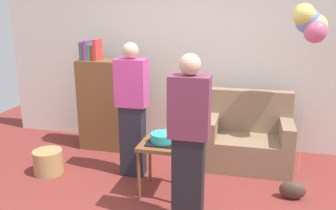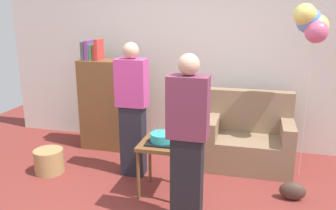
{
  "view_description": "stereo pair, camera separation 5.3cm",
  "coord_description": "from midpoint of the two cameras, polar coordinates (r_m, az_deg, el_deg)",
  "views": [
    {
      "loc": [
        0.79,
        -2.99,
        1.98
      ],
      "look_at": [
        -0.09,
        0.68,
        0.95
      ],
      "focal_mm": 37.32,
      "sensor_mm": 36.0,
      "label": 1
    },
    {
      "loc": [
        0.84,
        -2.98,
        1.98
      ],
      "look_at": [
        -0.09,
        0.68,
        0.95
      ],
      "focal_mm": 37.32,
      "sensor_mm": 36.0,
      "label": 2
    }
  ],
  "objects": [
    {
      "name": "bookshelf",
      "position": [
        5.12,
        -9.38,
        0.28
      ],
      "size": [
        0.8,
        0.36,
        1.59
      ],
      "color": "brown",
      "rests_on": "ground_plane"
    },
    {
      "name": "wicker_basket",
      "position": [
        4.67,
        -18.53,
        -8.69
      ],
      "size": [
        0.36,
        0.36,
        0.3
      ],
      "primitive_type": "cylinder",
      "color": "#A88451",
      "rests_on": "ground_plane"
    },
    {
      "name": "wall_back",
      "position": [
        5.14,
        5.13,
        8.15
      ],
      "size": [
        6.0,
        0.1,
        2.7
      ],
      "primitive_type": "cube",
      "color": "silver",
      "rests_on": "ground_plane"
    },
    {
      "name": "person_holding_cake",
      "position": [
        3.17,
        3.7,
        -6.05
      ],
      "size": [
        0.36,
        0.22,
        1.63
      ],
      "rotation": [
        0.0,
        0.0,
        3.27
      ],
      "color": "black",
      "rests_on": "ground_plane"
    },
    {
      "name": "couch",
      "position": [
        4.69,
        13.28,
        -5.63
      ],
      "size": [
        1.1,
        0.7,
        0.96
      ],
      "color": "#8C7054",
      "rests_on": "ground_plane"
    },
    {
      "name": "birthday_cake",
      "position": [
        3.78,
        -0.53,
        -5.44
      ],
      "size": [
        0.32,
        0.32,
        0.17
      ],
      "color": "black",
      "rests_on": "side_table"
    },
    {
      "name": "person_blowing_candles",
      "position": [
        4.18,
        -5.47,
        -0.75
      ],
      "size": [
        0.36,
        0.22,
        1.63
      ],
      "rotation": [
        0.0,
        0.0,
        -0.31
      ],
      "color": "#23232D",
      "rests_on": "ground_plane"
    },
    {
      "name": "handbag",
      "position": [
        4.1,
        20.04,
        -13.05
      ],
      "size": [
        0.28,
        0.14,
        0.2
      ],
      "primitive_type": "ellipsoid",
      "color": "#473328",
      "rests_on": "ground_plane"
    },
    {
      "name": "side_table",
      "position": [
        3.83,
        -0.53,
        -7.41
      ],
      "size": [
        0.48,
        0.48,
        0.59
      ],
      "color": "brown",
      "rests_on": "ground_plane"
    },
    {
      "name": "balloon_bunch",
      "position": [
        4.35,
        22.76,
        12.17
      ],
      "size": [
        0.4,
        0.36,
        2.06
      ],
      "color": "silver",
      "rests_on": "ground_plane"
    }
  ]
}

